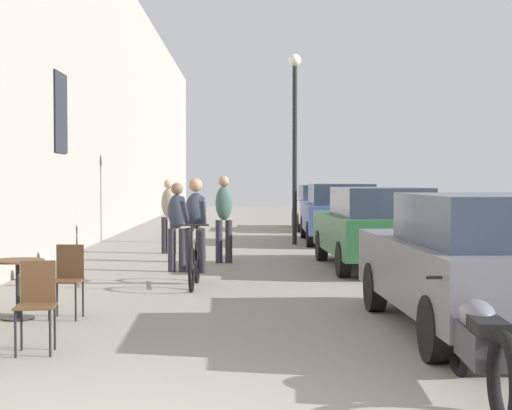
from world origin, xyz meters
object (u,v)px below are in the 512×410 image
(pedestrian_near, at_px, (177,222))
(pedestrian_far, at_px, (169,212))
(cafe_chair_near_toward_street, at_px, (37,300))
(pedestrian_mid, at_px, (224,214))
(cafe_table_mid, at_px, (18,276))
(street_lamp, at_px, (295,124))
(parked_car_second, at_px, (375,227))
(parked_car_nearest, at_px, (477,262))
(cyclist_on_bicycle, at_px, (195,235))
(parked_car_fourth, at_px, (322,206))
(parked_motorcycle, at_px, (480,345))
(parked_car_third, at_px, (339,212))
(cafe_chair_mid_toward_wall, at_px, (68,276))

(pedestrian_near, distance_m, pedestrian_far, 3.61)
(cafe_chair_near_toward_street, bearing_deg, pedestrian_mid, 78.96)
(cafe_table_mid, distance_m, street_lamp, 11.93)
(parked_car_second, bearing_deg, parked_car_nearest, -89.33)
(cyclist_on_bicycle, height_order, parked_car_fourth, cyclist_on_bicycle)
(street_lamp, distance_m, parked_motorcycle, 14.69)
(street_lamp, bearing_deg, parked_car_nearest, -84.01)
(cafe_chair_near_toward_street, xyz_separation_m, cafe_table_mid, (-0.71, 1.86, 0.00))
(parked_car_second, bearing_deg, pedestrian_mid, 159.61)
(cyclist_on_bicycle, height_order, parked_car_third, cyclist_on_bicycle)
(cafe_chair_mid_toward_wall, height_order, cyclist_on_bicycle, cyclist_on_bicycle)
(pedestrian_near, bearing_deg, cafe_table_mid, -107.23)
(street_lamp, bearing_deg, parked_motorcycle, -87.77)
(cyclist_on_bicycle, bearing_deg, street_lamp, 75.39)
(cafe_chair_mid_toward_wall, bearing_deg, pedestrian_near, 79.12)
(cafe_chair_near_toward_street, xyz_separation_m, street_lamp, (3.32, 12.78, 2.59))
(cafe_chair_near_toward_street, distance_m, pedestrian_far, 10.33)
(parked_car_nearest, relative_size, parked_car_fourth, 1.04)
(pedestrian_near, height_order, parked_car_nearest, pedestrian_near)
(parked_motorcycle, bearing_deg, cafe_chair_mid_toward_wall, 138.23)
(parked_car_nearest, distance_m, parked_motorcycle, 2.60)
(cafe_chair_near_toward_street, xyz_separation_m, pedestrian_mid, (1.61, 8.27, 0.48))
(cafe_chair_near_toward_street, bearing_deg, parked_car_third, 71.22)
(street_lamp, bearing_deg, pedestrian_far, -140.64)
(pedestrian_near, xyz_separation_m, parked_car_second, (3.70, 0.46, -0.12))
(street_lamp, bearing_deg, cyclist_on_bicycle, -104.61)
(cafe_table_mid, xyz_separation_m, cafe_chair_mid_toward_wall, (0.59, 0.08, -0.00))
(parked_car_nearest, bearing_deg, cafe_chair_mid_toward_wall, 166.77)
(parked_motorcycle, bearing_deg, cyclist_on_bicycle, 112.10)
(parked_car_fourth, xyz_separation_m, parked_motorcycle, (-0.71, -20.38, -0.37))
(parked_car_nearest, bearing_deg, parked_car_third, 90.21)
(parked_car_second, distance_m, parked_car_fourth, 11.54)
(cafe_chair_mid_toward_wall, height_order, parked_car_second, parked_car_second)
(pedestrian_near, xyz_separation_m, street_lamp, (2.52, 6.04, 2.19))
(cafe_chair_mid_toward_wall, relative_size, street_lamp, 0.18)
(pedestrian_mid, distance_m, pedestrian_far, 2.42)
(cafe_chair_mid_toward_wall, xyz_separation_m, pedestrian_mid, (1.74, 6.34, 0.48))
(cyclist_on_bicycle, xyz_separation_m, parked_car_nearest, (3.33, -4.01, -0.01))
(street_lamp, bearing_deg, parked_car_second, -78.05)
(pedestrian_far, xyz_separation_m, parked_motorcycle, (3.57, -11.95, -0.55))
(parked_car_second, xyz_separation_m, parked_motorcycle, (-0.62, -8.84, -0.39))
(cafe_chair_mid_toward_wall, bearing_deg, cyclist_on_bicycle, 64.75)
(cafe_table_mid, bearing_deg, cafe_chair_mid_toward_wall, 7.33)
(cafe_table_mid, bearing_deg, parked_car_second, 45.72)
(cyclist_on_bicycle, distance_m, parked_car_third, 9.09)
(parked_car_third, xyz_separation_m, parked_car_fourth, (0.06, 5.42, -0.04))
(cyclist_on_bicycle, bearing_deg, pedestrian_far, 99.75)
(street_lamp, xyz_separation_m, parked_car_second, (1.18, -5.58, -2.31))
(parked_car_third, bearing_deg, parked_car_nearest, -89.79)
(cafe_chair_near_toward_street, relative_size, cyclist_on_bicycle, 0.51)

